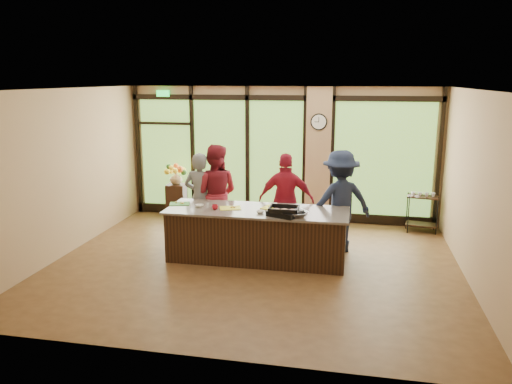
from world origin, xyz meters
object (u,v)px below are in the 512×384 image
at_px(island_base, 257,235).
at_px(roasting_pan, 284,213).
at_px(cook_left, 200,198).
at_px(flower_stand, 177,202).
at_px(cook_right, 340,201).
at_px(bar_cart, 422,208).

bearing_deg(island_base, roasting_pan, -31.18).
relative_size(cook_left, flower_stand, 2.19).
bearing_deg(roasting_pan, island_base, 171.95).
distance_m(cook_right, roasting_pan, 1.39).
relative_size(island_base, flower_stand, 3.78).
relative_size(cook_right, roasting_pan, 3.91).
relative_size(cook_left, roasting_pan, 3.68).
height_order(cook_left, roasting_pan, cook_left).
bearing_deg(cook_right, cook_left, -23.24).
height_order(cook_left, flower_stand, cook_left).
distance_m(island_base, cook_right, 1.68).
bearing_deg(bar_cart, cook_right, -127.84).
bearing_deg(bar_cart, cook_left, -150.41).
xyz_separation_m(cook_left, roasting_pan, (1.78, -1.01, 0.07)).
height_order(flower_stand, bar_cart, bar_cart).
distance_m(cook_left, roasting_pan, 2.05).
xyz_separation_m(cook_right, bar_cart, (1.66, 1.53, -0.44)).
distance_m(cook_right, bar_cart, 2.30).
bearing_deg(cook_left, island_base, 155.23).
height_order(cook_right, bar_cart, cook_right).
height_order(cook_right, roasting_pan, cook_right).
bearing_deg(island_base, flower_stand, 136.57).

